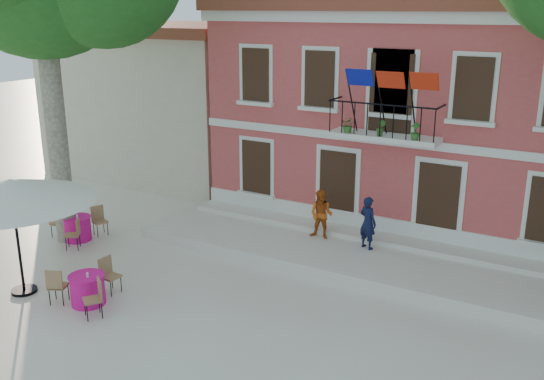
{
  "coord_description": "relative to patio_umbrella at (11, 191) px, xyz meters",
  "views": [
    {
      "loc": [
        7.79,
        -11.01,
        7.13
      ],
      "look_at": [
        -0.57,
        3.5,
        2.04
      ],
      "focal_mm": 40.0,
      "sensor_mm": 36.0,
      "label": 1
    }
  ],
  "objects": [
    {
      "name": "neighbor_west",
      "position": [
        -4.54,
        12.82,
        0.46
      ],
      "size": [
        9.4,
        9.4,
        6.4
      ],
      "color": "beige",
      "rests_on": "ground"
    },
    {
      "name": "pedestrian_orange",
      "position": [
        5.36,
        6.65,
        -1.7
      ],
      "size": [
        0.77,
        0.61,
        1.52
      ],
      "primitive_type": "imported",
      "rotation": [
        0.0,
        0.0,
        0.05
      ],
      "color": "#BF5316",
      "rests_on": "terrace"
    },
    {
      "name": "pedestrian_navy",
      "position": [
        6.89,
        6.59,
        -1.66
      ],
      "size": [
        0.67,
        0.55,
        1.58
      ],
      "primitive_type": "imported",
      "rotation": [
        0.0,
        0.0,
        2.79
      ],
      "color": "black",
      "rests_on": "terrace"
    },
    {
      "name": "main_building",
      "position": [
        6.96,
        11.81,
        1.03
      ],
      "size": [
        13.5,
        9.59,
        7.5
      ],
      "color": "#C44F47",
      "rests_on": "ground"
    },
    {
      "name": "patio_umbrella",
      "position": [
        0.0,
        0.0,
        0.0
      ],
      "size": [
        4.12,
        4.12,
        3.06
      ],
      "color": "black",
      "rests_on": "ground"
    },
    {
      "name": "ground",
      "position": [
        4.96,
        1.82,
        -2.75
      ],
      "size": [
        90.0,
        90.0,
        0.0
      ],
      "primitive_type": "plane",
      "color": "beige",
      "rests_on": "ground"
    },
    {
      "name": "cafe_table_1",
      "position": [
        1.95,
        0.37,
        -2.33
      ],
      "size": [
        1.87,
        1.69,
        0.95
      ],
      "color": "#E5159A",
      "rests_on": "ground"
    },
    {
      "name": "cafe_table_3",
      "position": [
        -1.59,
        3.33,
        -2.33
      ],
      "size": [
        1.71,
        1.86,
        0.95
      ],
      "color": "#E5159A",
      "rests_on": "ground"
    },
    {
      "name": "terrace",
      "position": [
        6.96,
        6.22,
        -2.6
      ],
      "size": [
        14.0,
        3.4,
        0.3
      ],
      "primitive_type": "cube",
      "color": "silver",
      "rests_on": "ground"
    }
  ]
}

